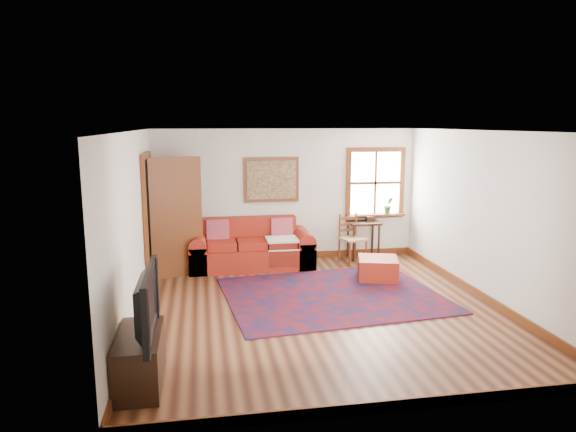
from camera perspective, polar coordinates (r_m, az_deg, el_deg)
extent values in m
plane|color=#3E1D10|center=(7.47, 3.41, -10.12)|extent=(5.50, 5.50, 0.00)
cube|color=silver|center=(9.79, -0.14, 2.36)|extent=(5.00, 0.04, 2.50)
cube|color=silver|center=(4.58, 11.42, -7.16)|extent=(5.00, 0.04, 2.50)
cube|color=silver|center=(7.01, -16.82, -1.30)|extent=(0.04, 5.50, 2.50)
cube|color=silver|center=(8.07, 21.08, -0.06)|extent=(0.04, 5.50, 2.50)
cube|color=white|center=(7.00, 3.63, 9.42)|extent=(5.00, 5.50, 0.04)
cube|color=brown|center=(10.01, -0.12, -4.41)|extent=(5.00, 0.03, 0.12)
cube|color=brown|center=(7.33, -16.21, -10.45)|extent=(0.03, 5.50, 0.12)
cube|color=brown|center=(8.35, 20.46, -8.12)|extent=(0.03, 5.50, 0.12)
cube|color=white|center=(10.19, 9.65, 3.66)|extent=(1.00, 0.02, 1.20)
cube|color=brown|center=(10.12, 9.79, 7.28)|extent=(1.18, 0.06, 0.09)
cube|color=brown|center=(10.27, 9.57, 0.07)|extent=(1.18, 0.06, 0.09)
cube|color=brown|center=(10.01, 6.72, 3.61)|extent=(0.09, 0.06, 1.20)
cube|color=brown|center=(10.37, 12.53, 3.67)|extent=(0.09, 0.06, 1.20)
cube|color=brown|center=(10.17, 9.68, 3.65)|extent=(1.00, 0.04, 0.05)
cube|color=brown|center=(10.20, 9.70, 0.14)|extent=(1.15, 0.20, 0.04)
imported|color=#276523|center=(10.23, 11.09, 1.18)|extent=(0.18, 0.15, 0.33)
cube|color=black|center=(8.61, -15.40, -0.64)|extent=(0.02, 0.90, 2.05)
cube|color=brown|center=(8.12, -15.52, -1.29)|extent=(0.06, 0.09, 2.05)
cube|color=brown|center=(9.09, -14.91, -0.05)|extent=(0.06, 0.09, 2.05)
cube|color=brown|center=(8.47, -15.54, 6.48)|extent=(0.06, 1.08, 0.09)
cube|color=brown|center=(8.86, -12.30, -0.20)|extent=(0.86, 0.35, 2.05)
cube|color=silver|center=(8.85, -12.33, 0.45)|extent=(0.56, 0.22, 1.33)
cube|color=brown|center=(9.69, -1.87, 4.05)|extent=(1.05, 0.04, 0.85)
cube|color=tan|center=(9.66, -1.85, 4.03)|extent=(0.92, 0.03, 0.72)
cube|color=#5B0D13|center=(7.97, 4.94, -8.72)|extent=(3.44, 2.87, 0.02)
cube|color=maroon|center=(9.43, -4.08, -4.53)|extent=(2.24, 0.92, 0.39)
cube|color=maroon|center=(9.65, -4.31, -1.51)|extent=(1.74, 0.25, 0.49)
cube|color=maroon|center=(9.38, -9.97, -4.44)|extent=(0.31, 0.92, 0.49)
cube|color=maroon|center=(9.55, 1.68, -4.01)|extent=(0.31, 0.92, 0.49)
cube|color=#E65620|center=(9.45, -7.80, -1.65)|extent=(0.41, 0.20, 0.42)
cube|color=#E65620|center=(9.56, -0.68, -1.42)|extent=(0.41, 0.20, 0.42)
cube|color=silver|center=(9.24, -0.68, -2.60)|extent=(0.56, 0.51, 0.04)
cube|color=maroon|center=(8.82, 9.94, -5.78)|extent=(0.79, 0.79, 0.37)
cube|color=black|center=(10.02, 8.41, -0.75)|extent=(0.60, 0.45, 0.04)
cylinder|color=black|center=(9.85, 7.29, -3.06)|extent=(0.04, 0.04, 0.68)
cylinder|color=black|center=(10.00, 10.05, -2.93)|extent=(0.04, 0.04, 0.68)
cylinder|color=black|center=(10.20, 6.69, -2.59)|extent=(0.04, 0.04, 0.68)
cylinder|color=black|center=(10.35, 9.36, -2.47)|extent=(0.04, 0.04, 0.68)
cube|color=tan|center=(9.72, 7.22, -2.52)|extent=(0.54, 0.52, 0.04)
cylinder|color=brown|center=(9.54, 6.88, -4.25)|extent=(0.04, 0.04, 0.44)
cylinder|color=brown|center=(9.75, 8.67, -3.97)|extent=(0.04, 0.04, 0.44)
cylinder|color=brown|center=(9.76, 5.74, -2.44)|extent=(0.04, 0.04, 0.92)
cylinder|color=brown|center=(9.96, 7.51, -2.21)|extent=(0.04, 0.04, 0.92)
cube|color=brown|center=(9.81, 6.66, -0.88)|extent=(0.36, 0.15, 0.28)
cube|color=black|center=(5.56, -16.14, -15.03)|extent=(0.44, 0.97, 0.53)
imported|color=black|center=(5.28, -16.32, -9.34)|extent=(0.15, 1.17, 0.67)
cylinder|color=silver|center=(5.82, -15.35, -10.02)|extent=(0.12, 0.12, 0.18)
cylinder|color=#FFA53F|center=(5.83, -15.34, -10.30)|extent=(0.07, 0.07, 0.12)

